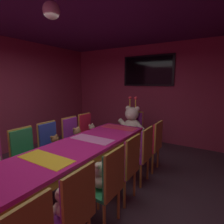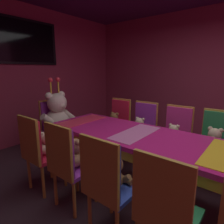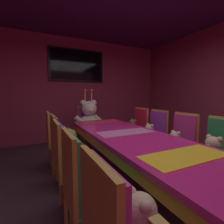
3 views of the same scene
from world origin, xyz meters
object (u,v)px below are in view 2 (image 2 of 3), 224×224
object	(u,v)px
chair_right_3	(177,132)
chair_right_5	(119,120)
chair_left_3	(105,179)
wall_tv	(22,41)
teddy_left_5	(47,145)
teddy_right_5	(114,122)
teddy_right_2	(214,142)
chair_right_2	(216,139)
teddy_left_3	(115,173)
chair_left_2	(164,206)
throne_chair	(53,121)
teddy_right_3	(173,135)
chair_left_4	(65,159)
teddy_right_4	(139,128)
chair_left_5	(36,147)
banquet_table	(173,149)
teddy_left_4	(76,154)
king_teddy_bear	(58,114)
chair_right_4	(144,125)

from	to	relation	value
chair_right_3	chair_right_5	xyz separation A→B (m)	(0.01, 1.11, 0.00)
chair_left_3	wall_tv	world-z (taller)	wall_tv
teddy_left_5	teddy_right_5	world-z (taller)	teddy_right_5
teddy_right_2	teddy_right_5	bearing A→B (deg)	-89.68
chair_right_5	wall_tv	distance (m)	2.41
chair_right_2	chair_right_5	distance (m)	1.64
teddy_left_5	teddy_right_2	world-z (taller)	teddy_right_2
teddy_left_3	chair_left_2	bearing A→B (deg)	-103.97
throne_chair	chair_right_2	bearing A→B (deg)	18.39
teddy_right_3	wall_tv	size ratio (longest dim) A/B	0.20
teddy_left_5	throne_chair	world-z (taller)	throne_chair
chair_left_4	chair_left_2	bearing A→B (deg)	-90.60
teddy_right_2	teddy_right_4	distance (m)	1.10
chair_left_4	chair_left_5	world-z (taller)	same
chair_left_4	teddy_right_3	distance (m)	1.60
banquet_table	teddy_right_3	distance (m)	0.72
teddy_left_4	chair_right_3	distance (m)	1.59
teddy_left_3	teddy_left_5	xyz separation A→B (m)	(0.00, 1.10, -0.00)
chair_right_3	throne_chair	bearing A→B (deg)	-67.74
chair_left_4	teddy_left_4	world-z (taller)	chair_left_4
chair_left_2	chair_right_5	size ratio (longest dim) A/B	1.00
throne_chair	king_teddy_bear	world-z (taller)	king_teddy_bear
teddy_left_5	wall_tv	distance (m)	2.38
teddy_left_4	chair_right_5	xyz separation A→B (m)	(1.50, 0.53, -0.00)
chair_right_2	wall_tv	world-z (taller)	wall_tv
chair_left_5	teddy_right_2	distance (m)	2.24
chair_right_3	teddy_left_5	bearing A→B (deg)	-36.21
chair_right_3	chair_right_5	distance (m)	1.11
chair_left_2	teddy_left_5	distance (m)	1.64
teddy_left_3	chair_right_3	xyz separation A→B (m)	(1.51, -0.01, 0.01)
teddy_left_5	chair_right_2	distance (m)	2.25
chair_left_3	teddy_right_5	bearing A→B (deg)	35.86
chair_left_3	chair_left_5	size ratio (longest dim) A/B	1.00
teddy_right_5	teddy_left_4	bearing A→B (deg)	21.51
chair_left_2	teddy_left_5	bearing A→B (deg)	85.34
chair_right_2	king_teddy_bear	world-z (taller)	king_teddy_bear
wall_tv	chair_left_3	bearing A→B (deg)	-106.51
teddy_left_5	chair_right_2	bearing A→B (deg)	-46.85
teddy_left_3	king_teddy_bear	distance (m)	1.95
chair_left_2	teddy_left_4	bearing A→B (deg)	81.78
teddy_left_3	chair_left_5	xyz separation A→B (m)	(-0.14, 1.10, 0.01)
chair_right_4	king_teddy_bear	distance (m)	1.50
chair_left_3	king_teddy_bear	world-z (taller)	king_teddy_bear
chair_right_2	chair_right_4	size ratio (longest dim) A/B	1.00
teddy_left_3	chair_right_5	bearing A→B (deg)	35.85
teddy_left_5	chair_right_5	xyz separation A→B (m)	(1.52, 0.00, 0.01)
banquet_table	teddy_right_3	bearing A→B (deg)	21.15
teddy_left_4	chair_left_5	xyz separation A→B (m)	(-0.17, 0.53, -0.00)
banquet_table	chair_left_3	bearing A→B (deg)	162.52
banquet_table	chair_right_2	world-z (taller)	chair_right_2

